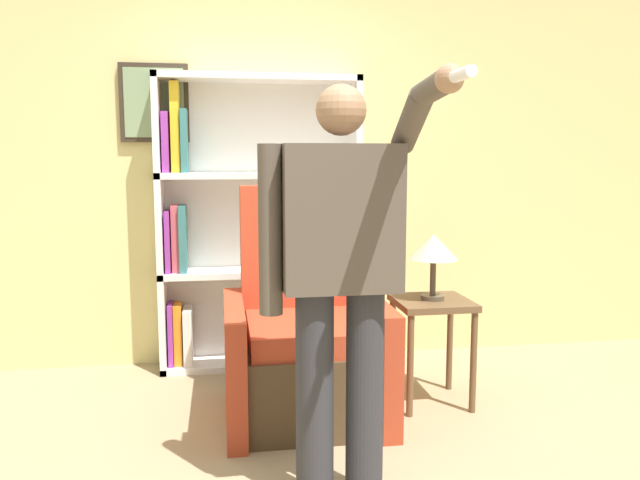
{
  "coord_description": "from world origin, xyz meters",
  "views": [
    {
      "loc": [
        -0.29,
        -2.2,
        1.36
      ],
      "look_at": [
        0.15,
        0.54,
        1.01
      ],
      "focal_mm": 35.0,
      "sensor_mm": 36.0,
      "label": 1
    }
  ],
  "objects_px": {
    "bookcase": "(244,226)",
    "armchair": "(303,344)",
    "person_standing": "(340,270)",
    "table_lamp": "(434,249)",
    "side_table": "(432,319)"
  },
  "relations": [
    {
      "from": "side_table",
      "to": "person_standing",
      "type": "bearing_deg",
      "value": -126.71
    },
    {
      "from": "side_table",
      "to": "table_lamp",
      "type": "distance_m",
      "value": 0.4
    },
    {
      "from": "bookcase",
      "to": "table_lamp",
      "type": "bearing_deg",
      "value": -39.12
    },
    {
      "from": "bookcase",
      "to": "armchair",
      "type": "xyz_separation_m",
      "value": [
        0.28,
        -0.84,
        -0.56
      ]
    },
    {
      "from": "person_standing",
      "to": "table_lamp",
      "type": "relative_size",
      "value": 4.51
    },
    {
      "from": "bookcase",
      "to": "side_table",
      "type": "height_order",
      "value": "bookcase"
    },
    {
      "from": "person_standing",
      "to": "side_table",
      "type": "height_order",
      "value": "person_standing"
    },
    {
      "from": "bookcase",
      "to": "armchair",
      "type": "height_order",
      "value": "bookcase"
    },
    {
      "from": "armchair",
      "to": "side_table",
      "type": "distance_m",
      "value": 0.74
    },
    {
      "from": "armchair",
      "to": "side_table",
      "type": "bearing_deg",
      "value": 1.28
    },
    {
      "from": "person_standing",
      "to": "side_table",
      "type": "xyz_separation_m",
      "value": [
        0.71,
        0.95,
        -0.47
      ]
    },
    {
      "from": "bookcase",
      "to": "side_table",
      "type": "relative_size",
      "value": 3.2
    },
    {
      "from": "bookcase",
      "to": "person_standing",
      "type": "height_order",
      "value": "bookcase"
    },
    {
      "from": "armchair",
      "to": "person_standing",
      "type": "distance_m",
      "value": 1.09
    },
    {
      "from": "table_lamp",
      "to": "armchair",
      "type": "bearing_deg",
      "value": -178.72
    }
  ]
}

